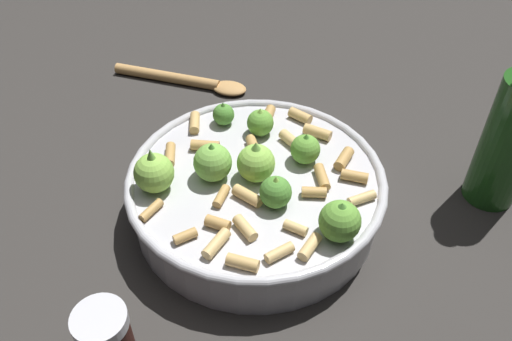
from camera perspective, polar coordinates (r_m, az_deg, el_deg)
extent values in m
plane|color=#2D2B28|center=(0.61, 0.00, -4.45)|extent=(2.40, 2.40, 0.00)
cylinder|color=#B7B7BC|center=(0.59, 0.00, -2.65)|extent=(0.28, 0.28, 0.06)
torus|color=#B7B7BC|center=(0.57, 0.00, -0.73)|extent=(0.29, 0.29, 0.01)
sphere|color=#4C8933|center=(0.54, 2.48, -2.24)|extent=(0.03, 0.03, 0.03)
cone|color=#8CC64C|center=(0.53, 2.53, -1.01)|extent=(0.01, 0.01, 0.01)
sphere|color=#609E38|center=(0.51, 9.08, -5.44)|extent=(0.04, 0.04, 0.04)
cone|color=#4C8933|center=(0.50, 9.31, -4.02)|extent=(0.02, 0.02, 0.01)
sphere|color=#75B247|center=(0.56, -4.72, 0.88)|extent=(0.04, 0.04, 0.04)
cone|color=#4C8933|center=(0.55, -4.84, 2.37)|extent=(0.02, 0.02, 0.01)
sphere|color=#8CC64C|center=(0.56, -11.00, -0.27)|extent=(0.04, 0.04, 0.04)
cone|color=#75B247|center=(0.54, -11.31, 1.48)|extent=(0.02, 0.02, 0.02)
sphere|color=#8CC64C|center=(0.56, 0.28, 0.77)|extent=(0.04, 0.04, 0.04)
cone|color=#75B247|center=(0.55, 0.29, 2.37)|extent=(0.02, 0.02, 0.02)
sphere|color=#4C8933|center=(0.64, -3.55, 6.09)|extent=(0.03, 0.03, 0.03)
cone|color=#4C8933|center=(0.63, -3.60, 7.03)|extent=(0.01, 0.01, 0.01)
sphere|color=#609E38|center=(0.59, 5.35, 2.34)|extent=(0.03, 0.03, 0.03)
cone|color=#4C8933|center=(0.58, 5.45, 3.53)|extent=(0.01, 0.01, 0.01)
sphere|color=#609E38|center=(0.62, 0.47, 5.20)|extent=(0.03, 0.03, 0.03)
cone|color=#8CC64C|center=(0.61, 0.48, 6.33)|extent=(0.02, 0.02, 0.01)
cylinder|color=tan|center=(0.52, -4.18, -5.74)|extent=(0.03, 0.03, 0.01)
cylinder|color=tan|center=(0.55, 6.31, -2.35)|extent=(0.02, 0.03, 0.01)
cylinder|color=tan|center=(0.52, 4.52, -6.13)|extent=(0.03, 0.02, 0.01)
cylinder|color=tan|center=(0.56, 11.40, -2.97)|extent=(0.01, 0.03, 0.01)
cylinder|color=tan|center=(0.63, 6.68, 4.13)|extent=(0.03, 0.03, 0.01)
cylinder|color=tan|center=(0.61, -5.53, 2.70)|extent=(0.03, 0.03, 0.01)
cylinder|color=tan|center=(0.60, 9.51, 1.26)|extent=(0.03, 0.03, 0.01)
cylinder|color=tan|center=(0.51, -4.32, -7.91)|extent=(0.03, 0.03, 0.01)
cylinder|color=tan|center=(0.52, -1.19, -6.25)|extent=(0.03, 0.02, 0.01)
cylinder|color=tan|center=(0.50, 2.55, -8.88)|extent=(0.01, 0.03, 0.01)
cylinder|color=tan|center=(0.60, -9.29, 1.73)|extent=(0.03, 0.02, 0.01)
cylinder|color=tan|center=(0.55, -3.77, -2.79)|extent=(0.03, 0.03, 0.01)
cylinder|color=tan|center=(0.57, 7.17, -0.71)|extent=(0.04, 0.02, 0.01)
cylinder|color=tan|center=(0.55, -0.92, -2.77)|extent=(0.04, 0.03, 0.01)
cylinder|color=tan|center=(0.65, 1.36, 6.06)|extent=(0.03, 0.03, 0.01)
cylinder|color=tan|center=(0.60, -0.26, 2.56)|extent=(0.04, 0.02, 0.01)
cylinder|color=tan|center=(0.61, 3.78, 3.33)|extent=(0.03, 0.02, 0.01)
cylinder|color=tan|center=(0.55, -11.33, -4.17)|extent=(0.02, 0.03, 0.01)
cylinder|color=tan|center=(0.58, 10.64, -0.62)|extent=(0.03, 0.03, 0.01)
cylinder|color=tan|center=(0.52, -7.69, -7.05)|extent=(0.01, 0.02, 0.01)
cylinder|color=tan|center=(0.65, 4.82, 5.92)|extent=(0.03, 0.02, 0.01)
cylinder|color=tan|center=(0.49, -1.47, -9.96)|extent=(0.03, 0.03, 0.01)
cylinder|color=tan|center=(0.64, -6.67, 5.19)|extent=(0.03, 0.02, 0.01)
cylinder|color=tan|center=(0.50, 5.75, -8.26)|extent=(0.03, 0.03, 0.01)
cylinder|color=silver|center=(0.44, -16.62, -15.39)|extent=(0.04, 0.04, 0.01)
cylinder|color=#1E4C19|center=(0.64, 25.71, 2.70)|extent=(0.06, 0.06, 0.16)
cylinder|color=#B2844C|center=(0.83, -9.57, 10.03)|extent=(0.13, 0.13, 0.02)
ellipsoid|color=#B2844C|center=(0.80, -2.91, 8.91)|extent=(0.06, 0.06, 0.01)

